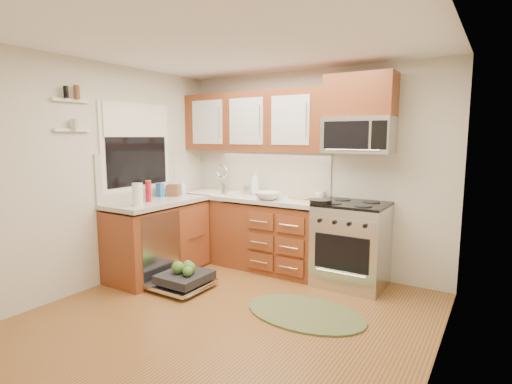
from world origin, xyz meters
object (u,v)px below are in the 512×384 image
Objects in this scene: rug at (305,313)px; sink at (215,201)px; cup at (320,195)px; dishwasher at (182,280)px; range at (351,244)px; microwave at (358,135)px; upper_cabinets at (253,122)px; bowl_b at (267,196)px; skillet at (321,202)px; bowl_a at (271,196)px; cutting_board at (301,198)px; stock_pot at (249,190)px; paper_towel_roll at (138,194)px.

sink is at bearing 151.81° from rug.
cup is (-0.38, 1.21, 0.96)m from rug.
range is at bearing 36.27° from dishwasher.
microwave is 2.55m from dishwasher.
upper_cabinets is at bearing -175.36° from cup.
microwave is at bearing 16.68° from bowl_b.
skillet is 0.76m from bowl_a.
bowl_b is at bearing -163.32° from microwave.
bowl_a is at bearing -150.97° from cutting_board.
range is 1.13m from bowl_b.
dishwasher is at bearing -119.56° from bowl_b.
cutting_board is 0.37m from bowl_a.
sink is 0.93m from bowl_a.
sink reaches higher than rug.
sink is at bearing -163.47° from stock_pot.
microwave is 0.86m from skillet.
rug is 1.59m from cup.
upper_cabinets reaches higher than microwave.
microwave is 2.88× the size of cutting_board.
sink is 0.52× the size of rug.
cutting_board is (0.71, -0.02, -0.94)m from upper_cabinets.
upper_cabinets is 1.73× the size of rug.
microwave is at bearing 52.88° from skillet.
cutting_board is 0.88× the size of bowl_b.
cup is at bearing 107.29° from rug.
paper_towel_roll is at bearing -128.12° from bowl_a.
bowl_b is (-1.00, -0.30, -0.73)m from microwave.
sink is 4.98× the size of cup.
range is at bearing -90.00° from microwave.
dishwasher is at bearing -115.97° from bowl_a.
cup is at bearing 155.38° from range.
stock_pot is (-1.46, 0.01, -0.72)m from microwave.
rug is (-0.10, -0.99, -0.46)m from range.
paper_towel_roll is 0.84× the size of bowl_b.
stock_pot is 0.67× the size of cutting_board.
cup reaches higher than bowl_a.
bowl_a reaches higher than sink.
dishwasher is at bearing -143.73° from range.
cup is (1.52, 1.53, -0.08)m from paper_towel_roll.
bowl_b is at bearing -33.63° from stock_pot.
cutting_board is 0.24m from cup.
range is 1.23m from microwave.
upper_cabinets is 16.47× the size of cup.
range reaches higher than rug.
cup is (-0.20, 0.47, 0.00)m from skillet.
microwave is 1.63m from stock_pot.
microwave is at bearing 90.00° from range.
sink is at bearing 171.72° from skillet.
bowl_b reaches higher than sink.
dishwasher is 1.54m from stock_pot.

